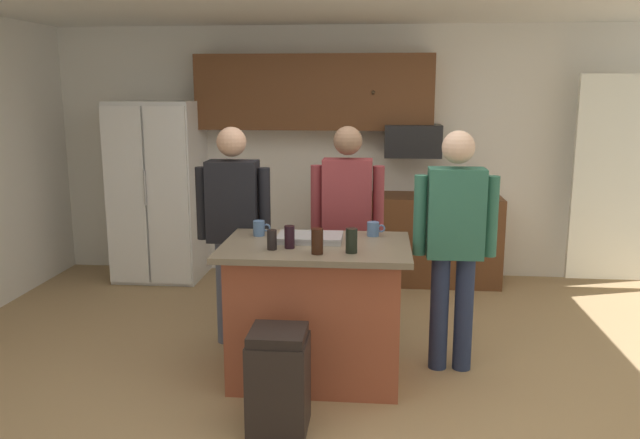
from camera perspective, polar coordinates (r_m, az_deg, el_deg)
name	(u,v)px	position (r m, az deg, el deg)	size (l,w,h in m)	color
floor	(335,385)	(4.47, 1.31, -14.45)	(7.04, 7.04, 0.00)	tan
back_wall	(354,152)	(6.85, 3.01, 5.98)	(6.40, 0.10, 2.60)	white
french_door_window_panel	(620,179)	(6.87, 25.09, 3.25)	(0.90, 0.06, 2.00)	white
cabinet_run_upper	(314,92)	(6.64, -0.52, 11.23)	(2.40, 0.38, 0.75)	brown
cabinet_run_lower	(410,238)	(6.67, 7.98, -1.67)	(1.80, 0.63, 0.90)	brown
refrigerator	(159,191)	(6.86, -14.12, 2.46)	(0.86, 0.76, 1.84)	white
microwave_over_range	(413,141)	(6.54, 8.21, 6.94)	(0.56, 0.40, 0.32)	black
kitchen_island	(316,311)	(4.41, -0.36, -8.08)	(1.25, 0.87, 0.94)	#9E4C33
person_host_foreground	(347,218)	(5.01, 2.42, 0.15)	(0.57, 0.22, 1.68)	#383842
person_elder_center	(455,235)	(4.50, 11.86, -1.35)	(0.57, 0.22, 1.69)	#232D4C
person_guest_by_door	(234,221)	(4.92, -7.68, -0.14)	(0.57, 0.22, 1.68)	#4C5166
glass_stout_tall	(351,241)	(4.04, 2.81, -1.89)	(0.07, 0.07, 0.16)	black
tumbler_amber	(272,240)	(4.13, -4.29, -1.80)	(0.06, 0.06, 0.13)	black
mug_blue_stoneware	(259,228)	(4.53, -5.41, -0.78)	(0.12, 0.08, 0.11)	#4C6B99
glass_pilsner	(317,241)	(4.01, -0.25, -1.94)	(0.08, 0.08, 0.16)	black
glass_dark_ale	(290,237)	(4.16, -2.72, -1.56)	(0.07, 0.07, 0.15)	black
mug_ceramic_white	(373,229)	(4.52, 4.76, -0.84)	(0.13, 0.08, 0.10)	#4C6B99
serving_tray	(310,238)	(4.37, -0.89, -1.62)	(0.44, 0.30, 0.04)	#B7B7BC
trash_bin	(279,380)	(3.84, -3.70, -14.04)	(0.34, 0.34, 0.61)	black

